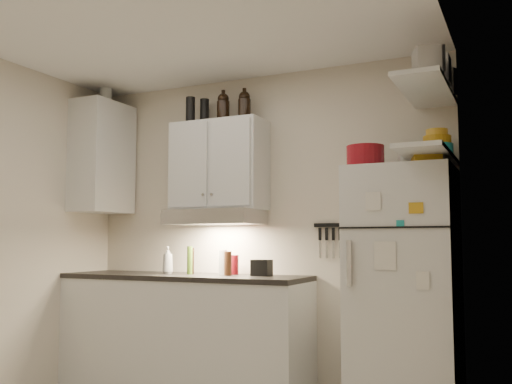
% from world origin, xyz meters
% --- Properties ---
extents(ceiling, '(3.20, 3.00, 0.02)m').
position_xyz_m(ceiling, '(0.00, 0.00, 2.61)').
color(ceiling, white).
rests_on(ceiling, ground).
extents(back_wall, '(3.20, 0.02, 2.60)m').
position_xyz_m(back_wall, '(0.00, 1.51, 1.30)').
color(back_wall, beige).
rests_on(back_wall, ground).
extents(right_wall, '(0.02, 3.00, 2.60)m').
position_xyz_m(right_wall, '(1.61, 0.00, 1.30)').
color(right_wall, beige).
rests_on(right_wall, ground).
extents(base_cabinet, '(2.10, 0.60, 0.88)m').
position_xyz_m(base_cabinet, '(-0.55, 1.20, 0.44)').
color(base_cabinet, silver).
rests_on(base_cabinet, floor).
extents(countertop, '(2.10, 0.62, 0.04)m').
position_xyz_m(countertop, '(-0.55, 1.20, 0.90)').
color(countertop, black).
rests_on(countertop, base_cabinet).
extents(upper_cabinet, '(0.80, 0.33, 0.75)m').
position_xyz_m(upper_cabinet, '(-0.30, 1.33, 1.83)').
color(upper_cabinet, silver).
rests_on(upper_cabinet, back_wall).
extents(side_cabinet, '(0.33, 0.55, 1.00)m').
position_xyz_m(side_cabinet, '(-1.44, 1.20, 1.95)').
color(side_cabinet, silver).
rests_on(side_cabinet, left_wall).
extents(range_hood, '(0.76, 0.46, 0.12)m').
position_xyz_m(range_hood, '(-0.30, 1.27, 1.39)').
color(range_hood, silver).
rests_on(range_hood, back_wall).
extents(fridge, '(0.70, 0.68, 1.70)m').
position_xyz_m(fridge, '(1.25, 1.16, 0.85)').
color(fridge, silver).
rests_on(fridge, floor).
extents(shelf_hi, '(0.30, 0.95, 0.03)m').
position_xyz_m(shelf_hi, '(1.45, 1.02, 2.20)').
color(shelf_hi, silver).
rests_on(shelf_hi, right_wall).
extents(shelf_lo, '(0.30, 0.95, 0.03)m').
position_xyz_m(shelf_lo, '(1.45, 1.02, 1.76)').
color(shelf_lo, silver).
rests_on(shelf_lo, right_wall).
extents(knife_strip, '(0.42, 0.02, 0.03)m').
position_xyz_m(knife_strip, '(0.70, 1.49, 1.32)').
color(knife_strip, black).
rests_on(knife_strip, back_wall).
extents(dutch_oven, '(0.28, 0.28, 0.15)m').
position_xyz_m(dutch_oven, '(1.03, 1.02, 1.78)').
color(dutch_oven, maroon).
rests_on(dutch_oven, fridge).
extents(book_stack, '(0.23, 0.26, 0.07)m').
position_xyz_m(book_stack, '(1.45, 0.99, 1.74)').
color(book_stack, gold).
rests_on(book_stack, fridge).
extents(spice_jar, '(0.08, 0.08, 0.11)m').
position_xyz_m(spice_jar, '(1.26, 1.14, 1.75)').
color(spice_jar, silver).
rests_on(spice_jar, fridge).
extents(stock_pot, '(0.33, 0.33, 0.19)m').
position_xyz_m(stock_pot, '(1.49, 1.36, 2.31)').
color(stock_pot, silver).
rests_on(stock_pot, shelf_hi).
extents(tin_a, '(0.19, 0.17, 0.19)m').
position_xyz_m(tin_a, '(1.51, 1.00, 2.31)').
color(tin_a, '#AAAAAD').
rests_on(tin_a, shelf_hi).
extents(tin_b, '(0.22, 0.22, 0.17)m').
position_xyz_m(tin_b, '(1.51, 0.73, 2.30)').
color(tin_b, '#AAAAAD').
rests_on(tin_b, shelf_hi).
extents(bowl_teal, '(0.24, 0.24, 0.10)m').
position_xyz_m(bowl_teal, '(1.46, 1.30, 1.82)').
color(bowl_teal, teal).
rests_on(bowl_teal, shelf_lo).
extents(bowl_orange, '(0.19, 0.19, 0.06)m').
position_xyz_m(bowl_orange, '(1.48, 1.30, 1.90)').
color(bowl_orange, '#C78512').
rests_on(bowl_orange, bowl_teal).
extents(bowl_yellow, '(0.15, 0.15, 0.05)m').
position_xyz_m(bowl_yellow, '(1.48, 1.30, 1.95)').
color(bowl_yellow, gold).
rests_on(bowl_yellow, bowl_orange).
extents(plates, '(0.22, 0.22, 0.05)m').
position_xyz_m(plates, '(1.39, 1.09, 1.80)').
color(plates, teal).
rests_on(plates, shelf_lo).
extents(growler_a, '(0.14, 0.14, 0.26)m').
position_xyz_m(growler_a, '(-0.27, 1.35, 2.33)').
color(growler_a, black).
rests_on(growler_a, upper_cabinet).
extents(growler_b, '(0.13, 0.13, 0.25)m').
position_xyz_m(growler_b, '(-0.07, 1.35, 2.33)').
color(growler_b, black).
rests_on(growler_b, upper_cabinet).
extents(thermos_a, '(0.08, 0.08, 0.23)m').
position_xyz_m(thermos_a, '(-0.47, 1.38, 2.31)').
color(thermos_a, black).
rests_on(thermos_a, upper_cabinet).
extents(thermos_b, '(0.09, 0.09, 0.23)m').
position_xyz_m(thermos_b, '(-0.55, 1.28, 2.31)').
color(thermos_b, black).
rests_on(thermos_b, upper_cabinet).
extents(side_jar, '(0.15, 0.15, 0.15)m').
position_xyz_m(side_jar, '(-1.43, 1.22, 2.52)').
color(side_jar, silver).
rests_on(side_jar, side_cabinet).
extents(soap_bottle, '(0.13, 0.13, 0.26)m').
position_xyz_m(soap_bottle, '(-0.73, 1.23, 1.05)').
color(soap_bottle, silver).
rests_on(soap_bottle, countertop).
extents(pepper_mill, '(0.08, 0.08, 0.19)m').
position_xyz_m(pepper_mill, '(-0.15, 1.21, 1.02)').
color(pepper_mill, '#58311A').
rests_on(pepper_mill, countertop).
extents(oil_bottle, '(0.05, 0.05, 0.23)m').
position_xyz_m(oil_bottle, '(-0.51, 1.22, 1.04)').
color(oil_bottle, '#436619').
rests_on(oil_bottle, countertop).
extents(vinegar_bottle, '(0.05, 0.05, 0.22)m').
position_xyz_m(vinegar_bottle, '(-0.51, 1.25, 1.03)').
color(vinegar_bottle, black).
rests_on(vinegar_bottle, countertop).
extents(clear_bottle, '(0.08, 0.08, 0.20)m').
position_xyz_m(clear_bottle, '(-0.25, 1.32, 1.02)').
color(clear_bottle, silver).
rests_on(clear_bottle, countertop).
extents(red_jar, '(0.08, 0.08, 0.16)m').
position_xyz_m(red_jar, '(-0.17, 1.36, 1.00)').
color(red_jar, maroon).
rests_on(red_jar, countertop).
extents(caddy, '(0.15, 0.11, 0.13)m').
position_xyz_m(caddy, '(0.12, 1.27, 0.98)').
color(caddy, black).
rests_on(caddy, countertop).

